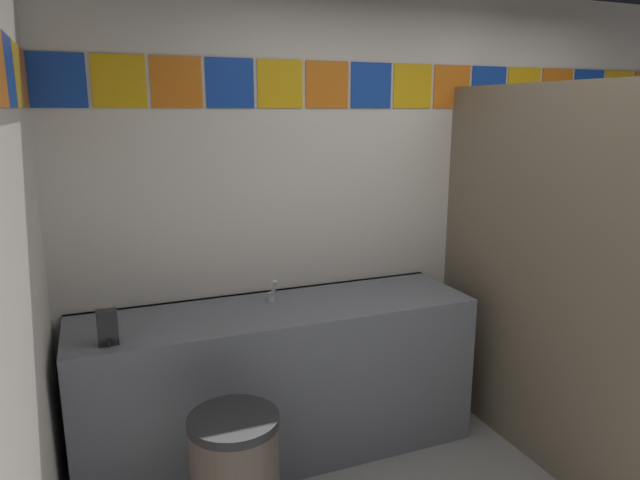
# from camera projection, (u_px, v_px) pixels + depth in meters

# --- Properties ---
(wall_back) EXTENTS (4.19, 0.09, 2.61)m
(wall_back) POSITION_uv_depth(u_px,v_px,m) (405.00, 204.00, 3.64)
(wall_back) COLOR silver
(wall_back) RESTS_ON ground_plane
(vanity_counter) EXTENTS (2.15, 0.61, 0.86)m
(vanity_counter) POSITION_uv_depth(u_px,v_px,m) (279.00, 379.00, 3.18)
(vanity_counter) COLOR slate
(vanity_counter) RESTS_ON ground_plane
(faucet_center) EXTENTS (0.04, 0.10, 0.14)m
(faucet_center) POSITION_uv_depth(u_px,v_px,m) (272.00, 293.00, 3.15)
(faucet_center) COLOR silver
(faucet_center) RESTS_ON vanity_counter
(soap_dispenser) EXTENTS (0.09, 0.09, 0.16)m
(soap_dispenser) POSITION_uv_depth(u_px,v_px,m) (108.00, 327.00, 2.58)
(soap_dispenser) COLOR black
(soap_dispenser) RESTS_ON vanity_counter
(stall_divider) EXTENTS (0.92, 1.57, 2.04)m
(stall_divider) POSITION_uv_depth(u_px,v_px,m) (593.00, 288.00, 2.89)
(stall_divider) COLOR #726651
(stall_divider) RESTS_ON ground_plane
(toilet) EXTENTS (0.39, 0.49, 0.74)m
(toilet) POSITION_uv_depth(u_px,v_px,m) (544.00, 360.00, 3.73)
(toilet) COLOR white
(toilet) RESTS_ON ground_plane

